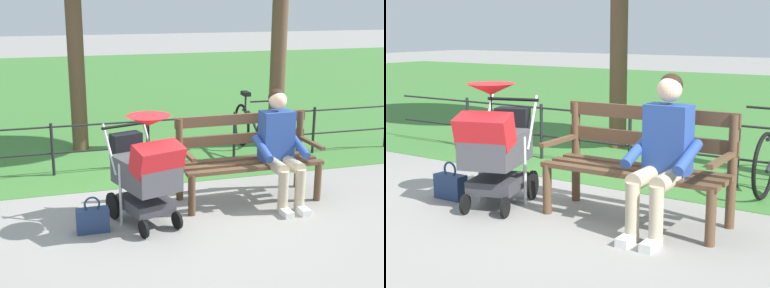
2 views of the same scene
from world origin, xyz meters
TOP-DOWN VIEW (x-y plane):
  - ground_plane at (0.00, 0.00)m, footprint 60.00×60.00m
  - park_bench at (-0.85, -0.12)m, footprint 1.61×0.62m
  - person_on_bench at (-1.16, 0.11)m, footprint 0.54×0.74m
  - stroller at (0.39, 0.30)m, footprint 0.73×0.99m
  - handbag at (0.95, 0.34)m, footprint 0.32×0.14m
  - park_fence at (-0.27, -1.56)m, footprint 7.53×0.04m

SIDE VIEW (x-z plane):
  - ground_plane at x=0.00m, z-range 0.00..0.00m
  - handbag at x=0.95m, z-range -0.06..0.31m
  - park_fence at x=-0.27m, z-range 0.07..0.77m
  - park_bench at x=-0.85m, z-range 0.05..1.01m
  - stroller at x=0.39m, z-range 0.02..1.17m
  - person_on_bench at x=-1.16m, z-range 0.04..1.31m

